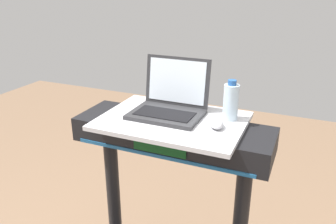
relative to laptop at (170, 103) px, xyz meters
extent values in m
cylinder|color=black|center=(-0.30, -0.06, -0.61)|extent=(0.07, 0.07, 0.87)
cube|color=black|center=(0.04, -0.06, -0.12)|extent=(0.90, 0.28, 0.11)
cube|color=#0C3F19|center=(0.04, -0.20, -0.12)|extent=(0.24, 0.01, 0.06)
cube|color=#1E598C|center=(0.04, -0.20, -0.17)|extent=(0.81, 0.00, 0.02)
cube|color=silver|center=(0.04, -0.06, -0.06)|extent=(0.64, 0.46, 0.02)
cube|color=#2D2D30|center=(0.00, -0.04, -0.04)|extent=(0.32, 0.23, 0.02)
cube|color=black|center=(0.00, -0.06, -0.03)|extent=(0.26, 0.13, 0.00)
cube|color=#2D2D30|center=(0.00, 0.09, 0.08)|extent=(0.32, 0.04, 0.23)
cube|color=white|center=(0.00, 0.08, 0.08)|extent=(0.28, 0.03, 0.20)
ellipsoid|color=#B2B2B7|center=(0.24, -0.07, -0.03)|extent=(0.09, 0.11, 0.03)
cylinder|color=silver|center=(0.27, 0.04, 0.03)|extent=(0.07, 0.07, 0.16)
cylinder|color=#2659A5|center=(0.27, 0.04, 0.12)|extent=(0.04, 0.04, 0.02)
camera|label=1|loc=(0.58, -1.36, 0.53)|focal=36.58mm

